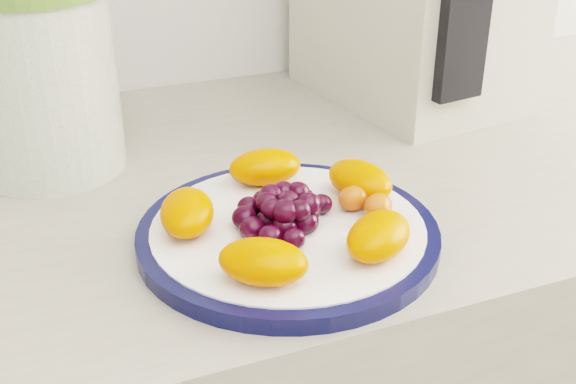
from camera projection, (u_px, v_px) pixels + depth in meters
name	position (u px, v px, depth m)	size (l,w,h in m)	color
plate_rim	(288.00, 234.00, 0.64)	(0.27, 0.27, 0.01)	#0A0E33
plate_face	(288.00, 234.00, 0.64)	(0.24, 0.24, 0.02)	white
canister	(42.00, 85.00, 0.74)	(0.15, 0.15, 0.18)	#3E5A11
fruit_plate	(294.00, 208.00, 0.63)	(0.23, 0.23, 0.03)	#FF4F00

